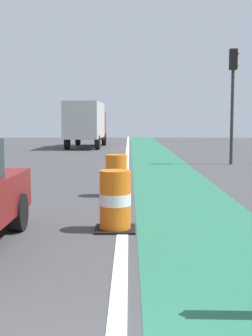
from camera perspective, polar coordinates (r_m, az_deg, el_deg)
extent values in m
cube|color=#286B51|center=(14.50, 5.89, -1.93)|extent=(2.50, 80.00, 0.01)
cube|color=silver|center=(14.43, -0.05, -1.93)|extent=(0.20, 80.00, 0.01)
cylinder|color=black|center=(8.53, -13.40, -5.34)|extent=(0.28, 0.68, 0.68)
cylinder|color=orange|center=(8.35, -1.35, -6.04)|extent=(0.56, 0.56, 0.42)
cylinder|color=white|center=(8.29, -1.35, -3.92)|extent=(0.57, 0.57, 0.21)
cylinder|color=orange|center=(8.25, -1.36, -1.76)|extent=(0.56, 0.56, 0.42)
cube|color=black|center=(8.41, -1.34, -7.58)|extent=(0.73, 0.73, 0.04)
cylinder|color=orange|center=(12.06, -1.21, -2.32)|extent=(0.56, 0.56, 0.42)
cylinder|color=white|center=(12.02, -1.22, -0.83)|extent=(0.57, 0.57, 0.21)
cylinder|color=orange|center=(11.99, -1.22, 0.67)|extent=(0.56, 0.56, 0.42)
cube|color=black|center=(12.10, -1.21, -3.39)|extent=(0.73, 0.73, 0.04)
cube|color=beige|center=(32.59, -5.14, 5.94)|extent=(2.49, 5.67, 2.50)
cube|color=#B21E19|center=(36.41, -4.34, 5.24)|extent=(2.26, 1.97, 2.10)
cylinder|color=black|center=(36.38, -5.98, 3.57)|extent=(0.33, 0.97, 0.96)
cylinder|color=black|center=(36.14, -2.74, 3.58)|extent=(0.33, 0.97, 0.96)
cylinder|color=black|center=(31.39, -7.31, 3.17)|extent=(0.33, 0.97, 0.96)
cylinder|color=black|center=(31.12, -3.57, 3.19)|extent=(0.33, 0.97, 0.96)
cylinder|color=#2D2D2D|center=(21.15, 13.01, 6.12)|extent=(0.14, 0.14, 4.20)
cube|color=black|center=(21.32, 13.17, 12.99)|extent=(0.32, 0.32, 0.90)
sphere|color=red|center=(21.39, 13.64, 13.66)|extent=(0.16, 0.16, 0.16)
sphere|color=green|center=(21.33, 13.61, 12.28)|extent=(0.16, 0.16, 0.16)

